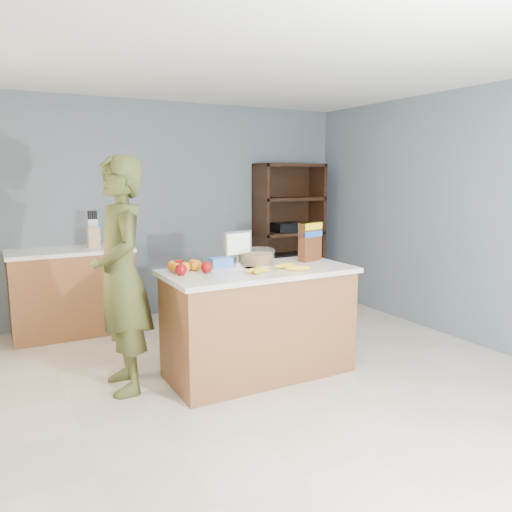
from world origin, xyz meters
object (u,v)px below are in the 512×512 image
counter_peninsula (259,326)px  cereal_box (310,239)px  tv (238,245)px  person (121,276)px  shelving_unit (287,236)px

counter_peninsula → cereal_box: cereal_box is taller
counter_peninsula → tv: tv is taller
counter_peninsula → person: size_ratio=0.86×
person → cereal_box: (1.66, -0.11, 0.19)m
tv → cereal_box: cereal_box is taller
shelving_unit → cereal_box: bearing=-116.5°
counter_peninsula → person: bearing=167.4°
person → tv: size_ratio=6.42×
shelving_unit → tv: 2.35m
shelving_unit → person: (-2.62, -1.81, 0.04)m
shelving_unit → person: 3.18m
shelving_unit → tv: size_ratio=6.38×
person → cereal_box: bearing=87.7°
shelving_unit → person: bearing=-145.3°
counter_peninsula → cereal_box: 0.91m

